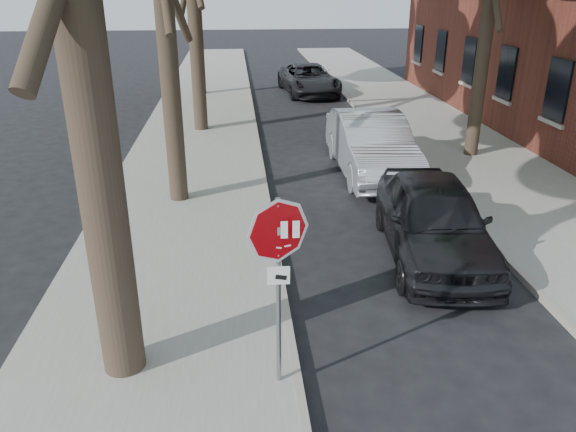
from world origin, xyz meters
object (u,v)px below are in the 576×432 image
at_px(stop_sign, 278,258).
at_px(car_a, 434,219).
at_px(car_b, 371,145).
at_px(car_d, 309,79).

bearing_deg(stop_sign, car_a, 47.84).
height_order(stop_sign, car_b, stop_sign).
bearing_deg(car_a, stop_sign, -125.86).
xyz_separation_m(stop_sign, car_b, (3.27, 8.79, -1.11)).
relative_size(car_a, car_b, 0.90).
xyz_separation_m(stop_sign, car_a, (3.30, 3.64, -1.17)).
relative_size(stop_sign, car_b, 0.51).
relative_size(car_a, car_d, 0.91).
xyz_separation_m(car_b, car_d, (-0.18, 12.17, -0.14)).
bearing_deg(car_b, car_a, -89.76).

